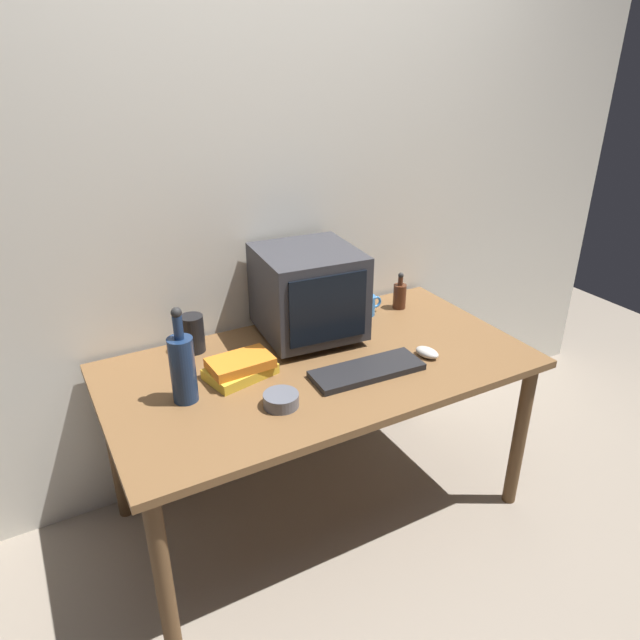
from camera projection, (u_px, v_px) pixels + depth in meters
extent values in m
plane|color=gray|center=(320.00, 506.00, 2.52)|extent=(6.00, 6.00, 0.00)
cube|color=silver|center=(262.00, 194.00, 2.36)|extent=(4.00, 0.08, 2.50)
cube|color=brown|center=(320.00, 366.00, 2.22)|extent=(1.60, 0.85, 0.03)
cylinder|color=brown|center=(164.00, 581.00, 1.76)|extent=(0.06, 0.06, 0.68)
cylinder|color=brown|center=(520.00, 436.00, 2.41)|extent=(0.06, 0.06, 0.68)
cylinder|color=brown|center=(114.00, 448.00, 2.34)|extent=(0.06, 0.06, 0.68)
cylinder|color=brown|center=(412.00, 360.00, 2.98)|extent=(0.06, 0.06, 0.68)
cube|color=#333338|center=(308.00, 332.00, 2.41)|extent=(0.30, 0.26, 0.03)
cube|color=#333338|center=(308.00, 291.00, 2.33)|extent=(0.41, 0.41, 0.34)
cube|color=black|center=(328.00, 309.00, 2.17)|extent=(0.31, 0.03, 0.27)
cube|color=black|center=(367.00, 370.00, 2.14)|extent=(0.43, 0.17, 0.02)
ellipsoid|color=beige|center=(427.00, 352.00, 2.25)|extent=(0.08, 0.11, 0.04)
cylinder|color=navy|center=(183.00, 370.00, 1.93)|extent=(0.09, 0.09, 0.23)
cylinder|color=navy|center=(178.00, 328.00, 1.86)|extent=(0.03, 0.03, 0.08)
sphere|color=#262626|center=(177.00, 313.00, 1.84)|extent=(0.04, 0.04, 0.04)
cylinder|color=#472314|center=(400.00, 296.00, 2.64)|extent=(0.06, 0.06, 0.11)
cylinder|color=#472314|center=(401.00, 281.00, 2.61)|extent=(0.02, 0.02, 0.04)
sphere|color=#262626|center=(401.00, 275.00, 2.60)|extent=(0.02, 0.02, 0.02)
cube|color=gold|center=(240.00, 371.00, 2.12)|extent=(0.27, 0.21, 0.04)
cube|color=orange|center=(240.00, 363.00, 2.10)|extent=(0.23, 0.15, 0.04)
cylinder|color=#3370B2|center=(366.00, 305.00, 2.58)|extent=(0.08, 0.08, 0.09)
torus|color=#3370B2|center=(376.00, 302.00, 2.60)|extent=(0.06, 0.01, 0.06)
cylinder|color=#595B66|center=(281.00, 400.00, 1.94)|extent=(0.12, 0.12, 0.04)
cylinder|color=black|center=(193.00, 334.00, 2.26)|extent=(0.09, 0.09, 0.15)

